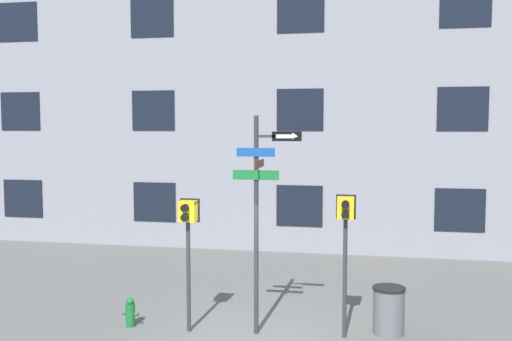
{
  "coord_description": "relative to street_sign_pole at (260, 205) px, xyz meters",
  "views": [
    {
      "loc": [
        2.05,
        -9.9,
        4.0
      ],
      "look_at": [
        -0.0,
        0.64,
        3.16
      ],
      "focal_mm": 40.0,
      "sensor_mm": 36.0,
      "label": 1
    }
  ],
  "objects": [
    {
      "name": "trash_bin",
      "position": [
        2.45,
        0.47,
        -2.04
      ],
      "size": [
        0.63,
        0.63,
        0.91
      ],
      "color": "#59595B",
      "rests_on": "ground_plane"
    },
    {
      "name": "fire_hydrant",
      "position": [
        -2.61,
        -0.1,
        -2.22
      ],
      "size": [
        0.34,
        0.18,
        0.59
      ],
      "color": "#196028",
      "rests_on": "ground_plane"
    },
    {
      "name": "building_facade",
      "position": [
        -0.07,
        7.44,
        3.51
      ],
      "size": [
        24.0,
        0.63,
        12.02
      ],
      "color": "gray",
      "rests_on": "ground_plane"
    },
    {
      "name": "pedestrian_signal_right",
      "position": [
        1.61,
        0.11,
        -0.37
      ],
      "size": [
        0.37,
        0.4,
        2.71
      ],
      "color": "#2D2D33",
      "rests_on": "ground_plane"
    },
    {
      "name": "street_sign_pole",
      "position": [
        0.0,
        0.0,
        0.0
      ],
      "size": [
        1.31,
        0.92,
        4.2
      ],
      "color": "#2D2D33",
      "rests_on": "ground_plane"
    },
    {
      "name": "pedestrian_signal_left",
      "position": [
        -1.38,
        -0.14,
        -0.45
      ],
      "size": [
        0.39,
        0.4,
        2.6
      ],
      "color": "#2D2D33",
      "rests_on": "ground_plane"
    }
  ]
}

